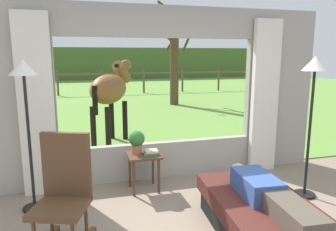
{
  "coord_description": "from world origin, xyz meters",
  "views": [
    {
      "loc": [
        -1.17,
        -2.28,
        1.86
      ],
      "look_at": [
        0.0,
        1.8,
        1.05
      ],
      "focal_mm": 34.06,
      "sensor_mm": 36.0,
      "label": 1
    }
  ],
  "objects": [
    {
      "name": "floor_lamp_right",
      "position": [
        1.7,
        1.07,
        1.49
      ],
      "size": [
        0.32,
        0.32,
        1.84
      ],
      "color": "black",
      "rests_on": "ground_plane"
    },
    {
      "name": "potted_plant",
      "position": [
        -0.42,
        1.9,
        0.7
      ],
      "size": [
        0.22,
        0.22,
        0.32
      ],
      "color": "#9E6042",
      "rests_on": "side_table"
    },
    {
      "name": "rocking_chair",
      "position": [
        -1.35,
        0.78,
        0.55
      ],
      "size": [
        0.67,
        0.8,
        1.12
      ],
      "rotation": [
        0.0,
        0.0,
        -0.35
      ],
      "color": "#4C331E",
      "rests_on": "ground_plane"
    },
    {
      "name": "reclining_person",
      "position": [
        0.57,
        0.26,
        0.52
      ],
      "size": [
        0.39,
        1.44,
        0.22
      ],
      "rotation": [
        0.0,
        0.0,
        -0.09
      ],
      "color": "#334C8C",
      "rests_on": "recliner_sofa"
    },
    {
      "name": "pasture_fence_line",
      "position": [
        0.0,
        13.06,
        0.74
      ],
      "size": [
        16.1,
        0.1,
        1.1
      ],
      "color": "brown",
      "rests_on": "outdoor_pasture_lawn"
    },
    {
      "name": "curtain_panel_left",
      "position": [
        -1.69,
        2.12,
        1.2
      ],
      "size": [
        0.44,
        0.1,
        2.4
      ],
      "primitive_type": "cube",
      "color": "silver",
      "rests_on": "ground_plane"
    },
    {
      "name": "recliner_sofa",
      "position": [
        0.57,
        0.31,
        0.22
      ],
      "size": [
        1.05,
        1.77,
        0.42
      ],
      "rotation": [
        0.0,
        0.0,
        -0.09
      ],
      "color": "black",
      "rests_on": "ground_plane"
    },
    {
      "name": "back_wall_with_window",
      "position": [
        0.0,
        2.26,
        1.25
      ],
      "size": [
        5.2,
        0.12,
        2.55
      ],
      "color": "#9E998E",
      "rests_on": "ground_plane"
    },
    {
      "name": "horse",
      "position": [
        -0.5,
        4.37,
        1.16
      ],
      "size": [
        1.25,
        1.72,
        1.73
      ],
      "rotation": [
        0.0,
        0.0,
        -0.55
      ],
      "color": "brown",
      "rests_on": "outdoor_pasture_lawn"
    },
    {
      "name": "curtain_panel_right",
      "position": [
        1.69,
        2.12,
        1.2
      ],
      "size": [
        0.44,
        0.1,
        2.4
      ],
      "primitive_type": "cube",
      "color": "silver",
      "rests_on": "ground_plane"
    },
    {
      "name": "outdoor_pasture_lawn",
      "position": [
        0.0,
        13.16,
        0.01
      ],
      "size": [
        36.0,
        21.68,
        0.02
      ],
      "primitive_type": "cube",
      "color": "olive",
      "rests_on": "ground_plane"
    },
    {
      "name": "book_stack",
      "position": [
        -0.25,
        1.79,
        0.55
      ],
      "size": [
        0.2,
        0.16,
        0.07
      ],
      "color": "#337247",
      "rests_on": "side_table"
    },
    {
      "name": "distant_hill_ridge",
      "position": [
        0.0,
        23.0,
        1.2
      ],
      "size": [
        36.0,
        2.0,
        2.4
      ],
      "primitive_type": "cube",
      "color": "#46602D",
      "rests_on": "ground_plane"
    },
    {
      "name": "side_table",
      "position": [
        -0.34,
        1.84,
        0.43
      ],
      "size": [
        0.44,
        0.44,
        0.52
      ],
      "color": "#4C331E",
      "rests_on": "ground_plane"
    },
    {
      "name": "floor_lamp_left",
      "position": [
        -1.74,
        1.66,
        1.46
      ],
      "size": [
        0.32,
        0.32,
        1.81
      ],
      "color": "black",
      "rests_on": "ground_plane"
    },
    {
      "name": "pasture_tree",
      "position": [
        2.35,
        9.05,
        1.76
      ],
      "size": [
        1.58,
        1.52,
        3.67
      ],
      "color": "#4C3823",
      "rests_on": "outdoor_pasture_lawn"
    }
  ]
}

